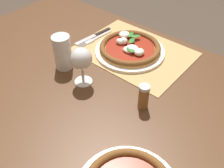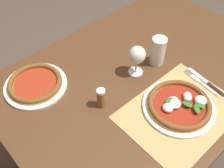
# 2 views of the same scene
# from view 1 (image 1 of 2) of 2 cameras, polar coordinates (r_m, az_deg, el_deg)

# --- Properties ---
(dining_table) EXTENTS (1.38, 0.97, 0.74)m
(dining_table) POSITION_cam_1_polar(r_m,az_deg,el_deg) (1.13, -6.05, -1.68)
(dining_table) COLOR #4C301C
(dining_table) RESTS_ON ground
(paper_placemat) EXTENTS (0.48, 0.36, 0.00)m
(paper_placemat) POSITION_cam_1_polar(r_m,az_deg,el_deg) (1.18, 4.87, 7.02)
(paper_placemat) COLOR tan
(paper_placemat) RESTS_ON dining_table
(pizza_near) EXTENTS (0.31, 0.31, 0.05)m
(pizza_near) POSITION_cam_1_polar(r_m,az_deg,el_deg) (1.17, 3.92, 7.76)
(pizza_near) COLOR white
(pizza_near) RESTS_ON paper_placemat
(wine_glass) EXTENTS (0.08, 0.08, 0.16)m
(wine_glass) POSITION_cam_1_polar(r_m,az_deg,el_deg) (0.96, -6.67, 5.16)
(wine_glass) COLOR silver
(wine_glass) RESTS_ON dining_table
(pint_glass) EXTENTS (0.07, 0.07, 0.15)m
(pint_glass) POSITION_cam_1_polar(r_m,az_deg,el_deg) (1.07, -10.69, 6.66)
(pint_glass) COLOR silver
(pint_glass) RESTS_ON dining_table
(fork) EXTENTS (0.04, 0.20, 0.00)m
(fork) POSITION_cam_1_polar(r_m,az_deg,el_deg) (1.27, -3.70, 9.80)
(fork) COLOR #B7B7BC
(fork) RESTS_ON paper_placemat
(knife) EXTENTS (0.04, 0.22, 0.01)m
(knife) POSITION_cam_1_polar(r_m,az_deg,el_deg) (1.29, -4.12, 10.35)
(knife) COLOR black
(knife) RESTS_ON paper_placemat
(pepper_shaker) EXTENTS (0.04, 0.04, 0.10)m
(pepper_shaker) POSITION_cam_1_polar(r_m,az_deg,el_deg) (0.90, 6.90, -2.73)
(pepper_shaker) COLOR brown
(pepper_shaker) RESTS_ON dining_table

